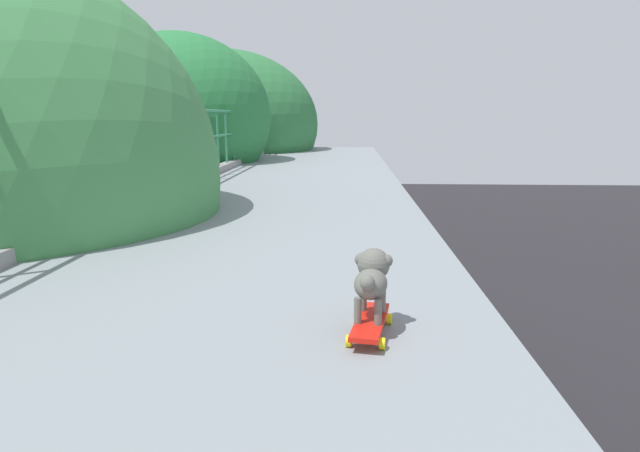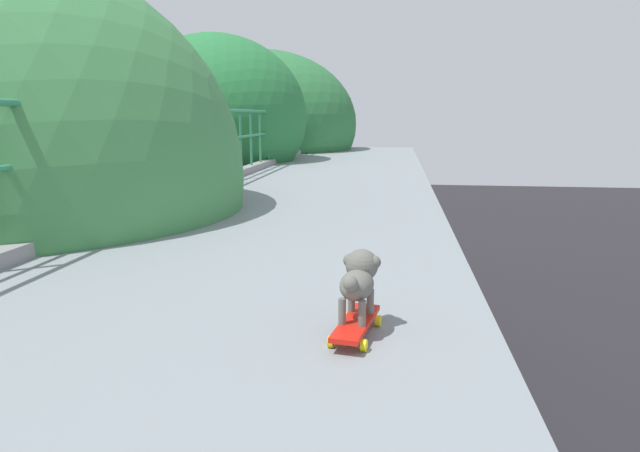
% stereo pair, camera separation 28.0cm
% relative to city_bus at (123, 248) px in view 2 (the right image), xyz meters
% --- Properties ---
extents(city_bus, '(2.64, 10.37, 3.58)m').
position_rel_city_bus_xyz_m(city_bus, '(0.00, 0.00, 0.00)').
color(city_bus, white).
rests_on(city_bus, ground).
extents(roadside_tree_mid, '(5.04, 5.04, 8.75)m').
position_rel_city_bus_xyz_m(roadside_tree_mid, '(6.30, -14.30, 4.30)').
color(roadside_tree_mid, '#4A3B26').
rests_on(roadside_tree_mid, ground).
extents(roadside_tree_far, '(4.31, 4.31, 8.95)m').
position_rel_city_bus_xyz_m(roadside_tree_far, '(6.21, -6.89, 4.95)').
color(roadside_tree_far, brown).
rests_on(roadside_tree_far, ground).
extents(roadside_tree_farthest, '(5.86, 5.86, 9.10)m').
position_rel_city_bus_xyz_m(roadside_tree_farthest, '(6.27, -2.18, 4.76)').
color(roadside_tree_farthest, '#48392A').
rests_on(roadside_tree_farthest, ground).
extents(toy_skateboard, '(0.24, 0.51, 0.08)m').
position_rel_city_bus_xyz_m(toy_skateboard, '(10.32, -17.46, 4.07)').
color(toy_skateboard, red).
rests_on(toy_skateboard, overpass_deck).
extents(small_dog, '(0.21, 0.37, 0.32)m').
position_rel_city_bus_xyz_m(small_dog, '(10.33, -17.40, 4.28)').
color(small_dog, '#63625A').
rests_on(small_dog, toy_skateboard).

